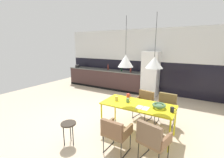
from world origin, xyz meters
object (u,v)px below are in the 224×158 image
Objects in this scene: open_book at (142,108)px; mug_wide_latte at (128,100)px; armchair_near_window at (152,137)px; pendant_lamp_over_table_near at (126,61)px; bottle_vinegar_dark at (122,69)px; refrigerator_column at (150,74)px; mug_short_terracotta at (128,96)px; pendant_lamp_over_table_far at (154,63)px; fruit_bowl at (159,105)px; cooking_pot at (77,66)px; bottle_spice_small at (131,70)px; armchair_by_stool at (166,106)px; armchair_head_of_table at (115,131)px; dining_table at (138,106)px; mug_glass_clear at (117,98)px; armchair_corner_seat at (144,101)px; side_stool at (69,125)px; mug_dark_espresso at (172,110)px; bottle_wine_green at (108,68)px.

open_book is 2.22× the size of mug_wide_latte.
pendant_lamp_over_table_near reaches higher than armchair_near_window.
pendant_lamp_over_table_near is at bearing -61.91° from bottle_vinegar_dark.
refrigerator_column reaches higher than mug_short_terracotta.
pendant_lamp_over_table_far is (0.16, 0.13, 0.99)m from open_book.
fruit_bowl reaches higher than open_book.
cooking_pot is 3.11m from bottle_spice_small.
mug_wide_latte reaches higher than armchair_by_stool.
open_book is at bearing 71.12° from armchair_head_of_table.
cooking_pot reaches higher than armchair_near_window.
fruit_bowl is at bearing 1.81° from mug_wide_latte.
dining_table is 0.92m from armchair_head_of_table.
armchair_near_window is 6.59× the size of mug_glass_clear.
fruit_bowl is (0.62, -0.87, 0.30)m from armchair_corner_seat.
armchair_by_stool reaches higher than open_book.
bottle_vinegar_dark reaches higher than bottle_spice_small.
pendant_lamp_over_table_far is (4.93, -3.02, 0.76)m from cooking_pot.
pendant_lamp_over_table_near is at bearing 9.35° from mug_glass_clear.
side_stool is at bearing 76.45° from armchair_corner_seat.
bottle_vinegar_dark is at bearing 131.46° from mug_dark_espresso.
bottle_spice_small is 0.24× the size of pendant_lamp_over_table_near.
armchair_near_window is (0.58, -0.80, -0.18)m from dining_table.
fruit_bowl is (0.59, 0.91, 0.32)m from armchair_head_of_table.
pendant_lamp_over_table_far is at bearing -3.71° from mug_wide_latte.
bottle_vinegar_dark is at bearing -37.58° from armchair_corner_seat.
armchair_head_of_table is 1.03m from side_stool.
refrigerator_column is at bearing 91.48° from mug_glass_clear.
armchair_head_of_table is 0.81m from open_book.
side_stool is at bearing -116.47° from mug_short_terracotta.
mug_glass_clear reaches higher than side_stool.
bottle_spice_small is at bearing 117.63° from open_book.
armchair_head_of_table is 4.14m from bottle_spice_small.
mug_glass_clear reaches higher than dining_table.
armchair_head_of_table is 4.73m from bottle_wine_green.
armchair_head_of_table is 0.95m from mug_wide_latte.
bottle_vinegar_dark is at bearing 118.09° from pendant_lamp_over_table_near.
armchair_by_stool is 1.02× the size of armchair_near_window.
bottle_wine_green is at bearing -28.17° from armchair_corner_seat.
armchair_corner_seat reaches higher than armchair_head_of_table.
refrigerator_column is 3.26m from fruit_bowl.
refrigerator_column is at bearing 100.06° from armchair_head_of_table.
armchair_by_stool is 3.93m from bottle_wine_green.
mug_glass_clear is at bearing 179.79° from pendant_lamp_over_table_far.
pendant_lamp_over_table_far is at bearing -59.02° from bottle_spice_small.
mug_short_terracotta is (-0.97, 1.11, 0.28)m from armchair_near_window.
dining_table is 0.49m from fruit_bowl.
mug_glass_clear is 0.38m from mug_short_terracotta.
fruit_bowl is 2.26× the size of mug_short_terracotta.
bottle_vinegar_dark is (-1.81, 2.14, 0.54)m from armchair_corner_seat.
dining_table is 5.91× the size of bottle_wine_green.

